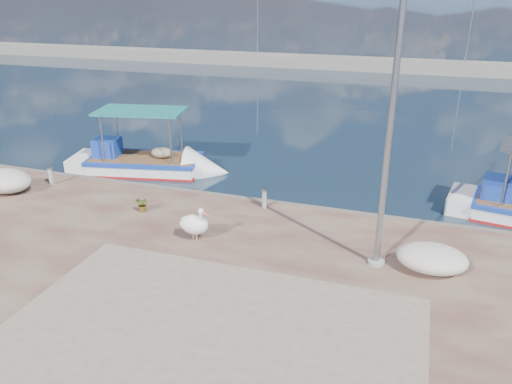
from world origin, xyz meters
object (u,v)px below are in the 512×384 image
object	(u,v)px
bollard_near	(264,198)
boat_left	(144,166)
pelican	(195,224)
lamp_post	(388,146)

from	to	relation	value
bollard_near	boat_left	bearing A→B (deg)	154.21
boat_left	pelican	xyz separation A→B (m)	(5.29, -6.04, 0.77)
pelican	lamp_post	distance (m)	5.91
pelican	boat_left	bearing A→B (deg)	152.39
pelican	lamp_post	xyz separation A→B (m)	(5.21, 0.33, 2.78)
pelican	bollard_near	size ratio (longest dim) A/B	1.73
boat_left	lamp_post	size ratio (longest dim) A/B	0.98
boat_left	bollard_near	size ratio (longest dim) A/B	10.22
boat_left	pelican	distance (m)	8.07
boat_left	lamp_post	distance (m)	12.47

